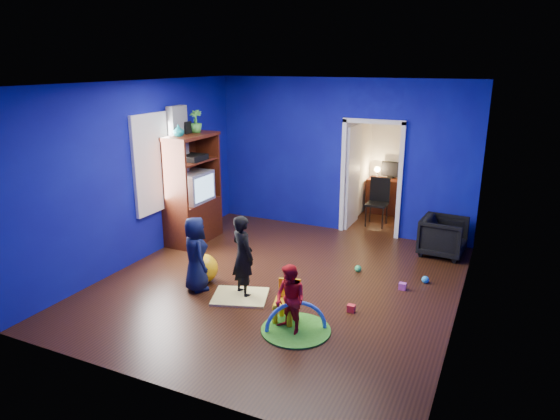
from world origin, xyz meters
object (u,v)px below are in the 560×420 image
at_px(armchair, 443,237).
at_px(vase, 178,131).
at_px(tv_armoire, 192,189).
at_px(toddler_red, 290,300).
at_px(folding_chair, 377,203).
at_px(study_desk, 388,196).
at_px(hopper_ball, 204,268).
at_px(play_mat, 296,330).
at_px(child_black, 243,256).
at_px(kid_chair, 286,304).
at_px(child_navy, 196,254).
at_px(crt_tv, 194,187).

bearing_deg(armchair, vase, 113.42).
bearing_deg(tv_armoire, toddler_red, -37.51).
bearing_deg(tv_armoire, folding_chair, 38.93).
bearing_deg(study_desk, vase, -128.56).
height_order(armchair, hopper_ball, armchair).
relative_size(vase, play_mat, 0.23).
bearing_deg(folding_chair, toddler_red, -88.58).
xyz_separation_m(child_black, folding_chair, (0.90, 3.87, -0.13)).
relative_size(tv_armoire, play_mat, 2.28).
bearing_deg(folding_chair, kid_chair, -90.50).
bearing_deg(child_navy, kid_chair, -152.23).
relative_size(tv_armoire, kid_chair, 3.92).
relative_size(vase, study_desk, 0.22).
distance_m(armchair, kid_chair, 3.55).
relative_size(child_navy, kid_chair, 2.18).
distance_m(toddler_red, crt_tv, 3.71).
distance_m(armchair, vase, 4.82).
bearing_deg(play_mat, armchair, 69.35).
distance_m(armchair, toddler_red, 3.68).
bearing_deg(child_black, play_mat, -178.76).
bearing_deg(tv_armoire, kid_chair, -36.40).
distance_m(child_navy, play_mat, 1.90).
height_order(child_black, tv_armoire, tv_armoire).
bearing_deg(crt_tv, child_black, -40.21).
distance_m(toddler_red, play_mat, 0.43).
height_order(child_black, crt_tv, crt_tv).
bearing_deg(toddler_red, study_desk, 115.31).
height_order(armchair, study_desk, study_desk).
relative_size(armchair, kid_chair, 1.45).
bearing_deg(tv_armoire, study_desk, 48.95).
relative_size(crt_tv, hopper_ball, 1.62).
relative_size(hopper_ball, kid_chair, 0.87).
xyz_separation_m(child_navy, play_mat, (1.76, -0.48, -0.53)).
bearing_deg(kid_chair, hopper_ball, 143.90).
bearing_deg(child_black, vase, -3.27).
height_order(armchair, tv_armoire, tv_armoire).
relative_size(child_black, vase, 5.99).
bearing_deg(play_mat, vase, 147.68).
distance_m(child_navy, folding_chair, 4.30).
relative_size(child_navy, study_desk, 1.24).
bearing_deg(crt_tv, hopper_ball, -52.27).
xyz_separation_m(child_black, vase, (-1.92, 1.29, 1.47)).
bearing_deg(folding_chair, child_navy, -111.86).
bearing_deg(tv_armoire, child_black, -39.61).
bearing_deg(vase, child_navy, -49.14).
bearing_deg(hopper_ball, toddler_red, -24.16).
bearing_deg(hopper_ball, child_navy, -78.69).
relative_size(hopper_ball, folding_chair, 0.47).
relative_size(child_black, play_mat, 1.37).
height_order(play_mat, study_desk, study_desk).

